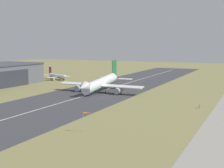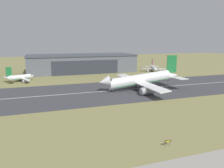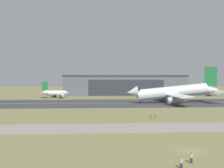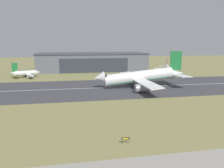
# 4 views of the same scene
# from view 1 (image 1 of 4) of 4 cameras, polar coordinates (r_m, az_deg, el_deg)

# --- Properties ---
(ground_plane) EXTENTS (681.82, 681.82, 0.00)m
(ground_plane) POSITION_cam_1_polar(r_m,az_deg,el_deg) (142.61, 10.81, -4.07)
(ground_plane) COLOR olive
(runway_strip) EXTENTS (441.82, 49.39, 0.06)m
(runway_strip) POSITION_cam_1_polar(r_m,az_deg,el_deg) (162.08, -6.56, -2.61)
(runway_strip) COLOR #3D3D42
(runway_strip) RESTS_ON ground_plane
(runway_centreline) EXTENTS (397.63, 0.70, 0.01)m
(runway_centreline) POSITION_cam_1_polar(r_m,az_deg,el_deg) (162.08, -6.56, -2.60)
(runway_centreline) COLOR silver
(runway_centreline) RESTS_ON runway_strip
(airplane_landing) EXTENTS (46.41, 52.54, 17.77)m
(airplane_landing) POSITION_cam_1_polar(r_m,az_deg,el_deg) (180.66, -2.11, 0.10)
(airplane_landing) COLOR white
(airplane_landing) RESTS_ON ground_plane
(airplane_parked_centre) EXTENTS (20.69, 25.82, 9.62)m
(airplane_parked_centre) POSITION_cam_1_polar(r_m,az_deg,el_deg) (248.35, -9.95, 1.40)
(airplane_parked_centre) COLOR silver
(airplane_parked_centre) RESTS_ON ground_plane
(windsock_pole) EXTENTS (1.76, 2.52, 6.39)m
(windsock_pole) POSITION_cam_1_polar(r_m,az_deg,el_deg) (99.80, -4.62, -5.49)
(windsock_pole) COLOR #B7B7BC
(windsock_pole) RESTS_ON ground_plane
(runway_sign) EXTENTS (1.77, 0.13, 1.46)m
(runway_sign) POSITION_cam_1_polar(r_m,az_deg,el_deg) (141.23, 15.69, -3.86)
(runway_sign) COLOR #4C4C51
(runway_sign) RESTS_ON ground_plane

